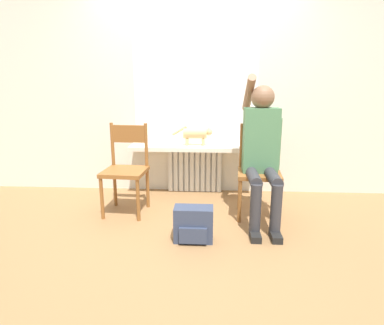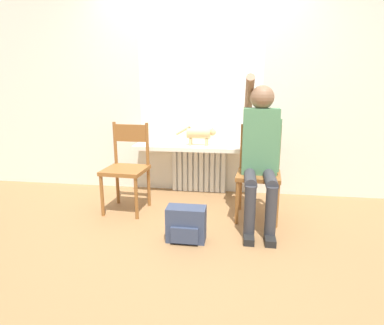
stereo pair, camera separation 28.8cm
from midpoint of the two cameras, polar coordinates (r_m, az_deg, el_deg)
name	(u,v)px [view 1 (the left image)]	position (r m, az deg, el deg)	size (l,w,h in m)	color
ground_plane	(189,231)	(3.07, -3.36, -12.06)	(12.00, 12.00, 0.00)	olive
wall_with_window	(195,83)	(3.99, -1.53, 13.94)	(7.00, 0.06, 2.70)	silver
radiator	(195,170)	(4.05, -1.53, -1.31)	(0.68, 0.08, 0.57)	silver
windowsill	(194,148)	(3.87, -1.71, 2.66)	(1.55, 0.33, 0.05)	white
window_glass	(195,89)	(3.96, -1.57, 13.01)	(1.49, 0.01, 1.34)	white
chair_left	(126,168)	(3.46, -14.02, -0.92)	(0.45, 0.45, 0.94)	brown
chair_right	(259,170)	(3.32, 9.43, -1.29)	(0.46, 0.46, 0.94)	brown
person	(262,147)	(3.14, 9.79, 2.71)	(0.36, 1.03, 1.43)	#333338
cat	(196,134)	(3.85, -1.37, 5.14)	(0.49, 0.12, 0.24)	#DBB77A
backpack	(194,224)	(2.83, -2.69, -11.00)	(0.34, 0.20, 0.31)	#333D56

